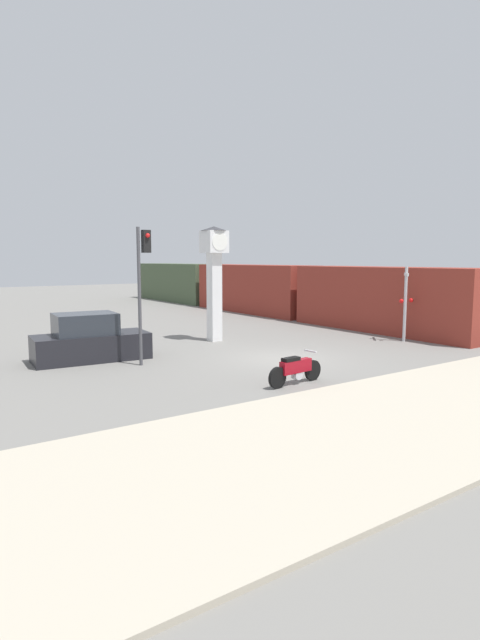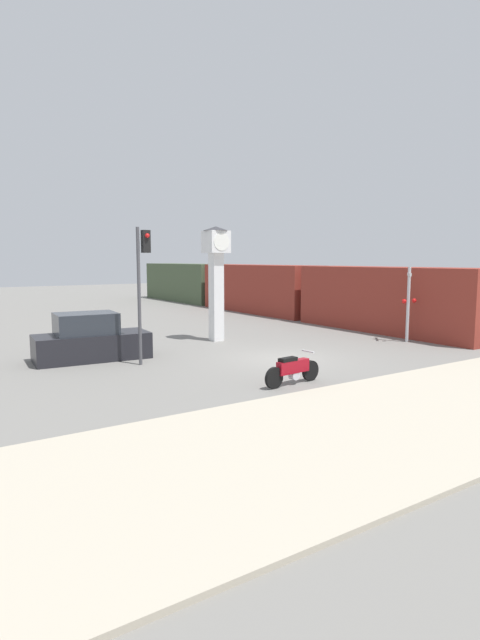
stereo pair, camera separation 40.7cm
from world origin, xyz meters
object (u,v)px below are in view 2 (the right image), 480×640
clock_tower (216,266)px  parked_car (90,340)px  freight_train (260,289)px  motorcycle (293,370)px  railroad_crossing_signal (408,301)px  traffic_light (142,272)px

clock_tower → parked_car: (-6.29, -1.23, -2.73)m
clock_tower → freight_train: bearing=45.6°
motorcycle → railroad_crossing_signal: (9.49, 3.27, 1.43)m
freight_train → railroad_crossing_signal: (-2.04, -14.58, 0.20)m
motorcycle → clock_tower: bearing=69.0°
motorcycle → railroad_crossing_signal: bearing=13.3°
motorcycle → freight_train: (11.53, 17.85, 1.23)m
clock_tower → freight_train: clock_tower is taller
clock_tower → railroad_crossing_signal: bearing=-35.7°
clock_tower → freight_train: 13.31m
railroad_crossing_signal → parked_car: 14.09m
freight_train → traffic_light: 19.00m
motorcycle → freight_train: size_ratio=0.06×
motorcycle → parked_car: bearing=113.3°
motorcycle → traffic_light: bearing=110.7°
railroad_crossing_signal → parked_car: (-13.48, 3.93, -1.15)m
freight_train → railroad_crossing_signal: railroad_crossing_signal is taller
clock_tower → freight_train: size_ratio=0.15×
traffic_light → parked_car: bearing=125.3°
clock_tower → traffic_light: (-4.92, -3.16, -0.13)m
motorcycle → parked_car: 8.24m
freight_train → traffic_light: traffic_light is taller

